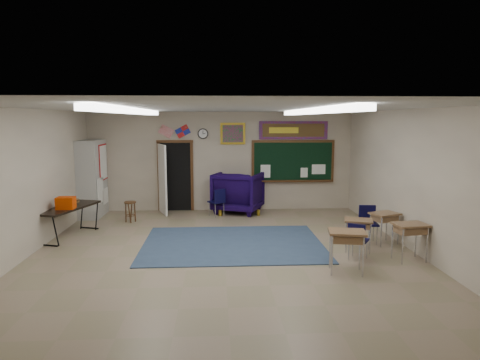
{
  "coord_description": "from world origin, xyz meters",
  "views": [
    {
      "loc": [
        -0.16,
        -8.51,
        2.79
      ],
      "look_at": [
        0.4,
        1.5,
        1.35
      ],
      "focal_mm": 32.0,
      "sensor_mm": 36.0,
      "label": 1
    }
  ],
  "objects": [
    {
      "name": "student_desk_front_right",
      "position": [
        3.6,
        0.63,
        0.4
      ],
      "size": [
        0.72,
        0.64,
        0.71
      ],
      "rotation": [
        0.0,
        0.0,
        0.39
      ],
      "color": "olive",
      "rests_on": "floor"
    },
    {
      "name": "chalkboard",
      "position": [
        2.2,
        4.46,
        1.46
      ],
      "size": [
        2.55,
        0.14,
        1.3
      ],
      "color": "#513017",
      "rests_on": "back_wall"
    },
    {
      "name": "wall_clock",
      "position": [
        -0.55,
        4.47,
        2.35
      ],
      "size": [
        0.32,
        0.05,
        0.32
      ],
      "color": "black",
      "rests_on": "back_wall"
    },
    {
      "name": "student_chair_desk_b",
      "position": [
        3.28,
        0.73,
        0.42
      ],
      "size": [
        0.46,
        0.46,
        0.83
      ],
      "primitive_type": null,
      "rotation": [
        0.0,
        0.0,
        -0.12
      ],
      "color": "black",
      "rests_on": "floor"
    },
    {
      "name": "student_chair_reading",
      "position": [
        -0.16,
        3.61,
        0.41
      ],
      "size": [
        0.57,
        0.57,
        0.81
      ],
      "primitive_type": null,
      "rotation": [
        0.0,
        0.0,
        3.77
      ],
      "color": "black",
      "rests_on": "floor"
    },
    {
      "name": "student_desk_back_right",
      "position": [
        3.65,
        -0.53,
        0.42
      ],
      "size": [
        0.68,
        0.55,
        0.75
      ],
      "rotation": [
        0.0,
        0.0,
        0.13
      ],
      "color": "olive",
      "rests_on": "floor"
    },
    {
      "name": "left_wall",
      "position": [
        -4.0,
        0.0,
        1.5
      ],
      "size": [
        0.04,
        9.0,
        3.0
      ],
      "primitive_type": "cube",
      "color": "beige",
      "rests_on": "floor"
    },
    {
      "name": "ceiling",
      "position": [
        0.0,
        0.0,
        3.0
      ],
      "size": [
        8.0,
        9.0,
        0.04
      ],
      "primitive_type": "cube",
      "color": "#BBBBB7",
      "rests_on": "back_wall"
    },
    {
      "name": "front_wall",
      "position": [
        0.0,
        -4.5,
        1.5
      ],
      "size": [
        8.0,
        0.04,
        3.0
      ],
      "primitive_type": "cube",
      "color": "beige",
      "rests_on": "floor"
    },
    {
      "name": "student_desk_back_left",
      "position": [
        2.2,
        -1.12,
        0.44
      ],
      "size": [
        0.73,
        0.6,
        0.78
      ],
      "rotation": [
        0.0,
        0.0,
        -0.18
      ],
      "color": "olive",
      "rests_on": "floor"
    },
    {
      "name": "floor",
      "position": [
        0.0,
        0.0,
        0.0
      ],
      "size": [
        9.0,
        9.0,
        0.0
      ],
      "primitive_type": "plane",
      "color": "gray",
      "rests_on": "ground"
    },
    {
      "name": "wingback_armchair",
      "position": [
        0.5,
        4.15,
        0.61
      ],
      "size": [
        1.71,
        1.73,
        1.22
      ],
      "primitive_type": "imported",
      "rotation": [
        0.0,
        0.0,
        2.77
      ],
      "color": "black",
      "rests_on": "floor"
    },
    {
      "name": "student_chair_desk_a",
      "position": [
        2.66,
        -0.41,
        0.38
      ],
      "size": [
        0.53,
        0.53,
        0.76
      ],
      "primitive_type": null,
      "rotation": [
        0.0,
        0.0,
        2.57
      ],
      "color": "black",
      "rests_on": "floor"
    },
    {
      "name": "area_rug",
      "position": [
        0.2,
        0.8,
        0.01
      ],
      "size": [
        4.0,
        3.0,
        0.02
      ],
      "primitive_type": "cube",
      "color": "#31445E",
      "rests_on": "floor"
    },
    {
      "name": "back_wall",
      "position": [
        0.0,
        4.5,
        1.5
      ],
      "size": [
        8.0,
        0.04,
        3.0
      ],
      "primitive_type": "cube",
      "color": "beige",
      "rests_on": "floor"
    },
    {
      "name": "doorway",
      "position": [
        -1.5,
        4.35,
        1.06
      ],
      "size": [
        1.1,
        0.89,
        2.16
      ],
      "color": "black",
      "rests_on": "back_wall"
    },
    {
      "name": "student_desk_front_left",
      "position": [
        2.83,
        0.13,
        0.39
      ],
      "size": [
        0.67,
        0.58,
        0.69
      ],
      "rotation": [
        0.0,
        0.0,
        -0.29
      ],
      "color": "olive",
      "rests_on": "floor"
    },
    {
      "name": "framed_art_print",
      "position": [
        0.35,
        4.47,
        2.35
      ],
      "size": [
        0.75,
        0.05,
        0.65
      ],
      "color": "#A5851F",
      "rests_on": "back_wall"
    },
    {
      "name": "storage_cabinet",
      "position": [
        -3.71,
        3.85,
        1.1
      ],
      "size": [
        0.59,
        1.25,
        2.2
      ],
      "color": "#A6A6A1",
      "rests_on": "floor"
    },
    {
      "name": "bulletin_board",
      "position": [
        2.2,
        4.47,
        2.45
      ],
      "size": [
        2.1,
        0.05,
        0.55
      ],
      "color": "#B5150F",
      "rests_on": "back_wall"
    },
    {
      "name": "right_wall",
      "position": [
        4.0,
        0.0,
        1.5
      ],
      "size": [
        0.04,
        9.0,
        3.0
      ],
      "primitive_type": "cube",
      "color": "beige",
      "rests_on": "floor"
    },
    {
      "name": "wooden_stool",
      "position": [
        -2.5,
        3.03,
        0.29
      ],
      "size": [
        0.32,
        0.32,
        0.56
      ],
      "color": "#502F18",
      "rests_on": "floor"
    },
    {
      "name": "wall_flags",
      "position": [
        -1.4,
        4.44,
        2.48
      ],
      "size": [
        1.16,
        0.06,
        0.7
      ],
      "primitive_type": null,
      "color": "red",
      "rests_on": "back_wall"
    },
    {
      "name": "fluorescent_strips",
      "position": [
        0.0,
        0.0,
        2.94
      ],
      "size": [
        3.86,
        6.0,
        0.1
      ],
      "primitive_type": null,
      "color": "white",
      "rests_on": "ceiling"
    },
    {
      "name": "folding_table",
      "position": [
        -3.65,
        1.6,
        0.4
      ],
      "size": [
        1.1,
        1.86,
        1.01
      ],
      "rotation": [
        0.0,
        0.0,
        -0.31
      ],
      "color": "black",
      "rests_on": "floor"
    }
  ]
}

